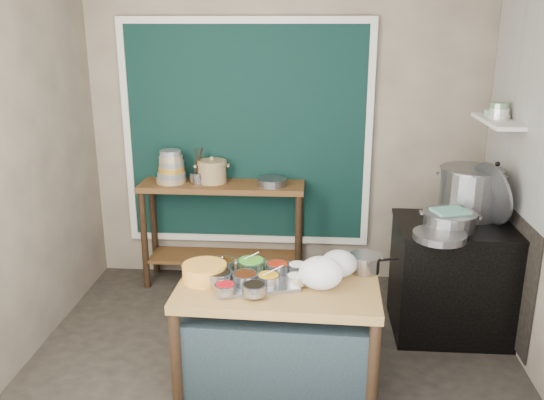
# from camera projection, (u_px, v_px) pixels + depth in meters

# --- Properties ---
(floor) EXTENTS (3.50, 3.00, 0.02)m
(floor) POSITION_uv_depth(u_px,v_px,m) (274.00, 363.00, 4.10)
(floor) COLOR #2F2A23
(floor) RESTS_ON ground
(back_wall) EXTENTS (3.50, 0.02, 2.80)m
(back_wall) POSITION_uv_depth(u_px,v_px,m) (286.00, 129.00, 5.12)
(back_wall) COLOR gray
(back_wall) RESTS_ON floor
(left_wall) EXTENTS (0.02, 3.00, 2.80)m
(left_wall) POSITION_uv_depth(u_px,v_px,m) (9.00, 166.00, 3.81)
(left_wall) COLOR gray
(left_wall) RESTS_ON floor
(curtain_panel) EXTENTS (2.10, 0.02, 1.90)m
(curtain_panel) POSITION_uv_depth(u_px,v_px,m) (246.00, 135.00, 5.12)
(curtain_panel) COLOR black
(curtain_panel) RESTS_ON back_wall
(curtain_frame) EXTENTS (2.22, 0.03, 2.02)m
(curtain_frame) POSITION_uv_depth(u_px,v_px,m) (246.00, 135.00, 5.11)
(curtain_frame) COLOR beige
(curtain_frame) RESTS_ON back_wall
(tile_panel) EXTENTS (0.02, 1.70, 1.70)m
(tile_panel) POSITION_uv_depth(u_px,v_px,m) (531.00, 92.00, 3.95)
(tile_panel) COLOR #B2B2AA
(tile_panel) RESTS_ON right_wall
(soot_patch) EXTENTS (0.01, 1.30, 1.30)m
(soot_patch) POSITION_uv_depth(u_px,v_px,m) (507.00, 243.00, 4.39)
(soot_patch) COLOR black
(soot_patch) RESTS_ON right_wall
(wall_shelf) EXTENTS (0.22, 0.70, 0.03)m
(wall_shelf) POSITION_uv_depth(u_px,v_px,m) (498.00, 121.00, 4.32)
(wall_shelf) COLOR beige
(wall_shelf) RESTS_ON right_wall
(prep_table) EXTENTS (1.27, 0.76, 0.75)m
(prep_table) POSITION_uv_depth(u_px,v_px,m) (278.00, 337.00, 3.70)
(prep_table) COLOR brown
(prep_table) RESTS_ON floor
(back_counter) EXTENTS (1.45, 0.40, 0.95)m
(back_counter) POSITION_uv_depth(u_px,v_px,m) (223.00, 234.00, 5.22)
(back_counter) COLOR #523317
(back_counter) RESTS_ON floor
(stove_block) EXTENTS (0.90, 0.68, 0.85)m
(stove_block) POSITION_uv_depth(u_px,v_px,m) (455.00, 280.00, 4.40)
(stove_block) COLOR black
(stove_block) RESTS_ON floor
(stove_top) EXTENTS (0.92, 0.69, 0.03)m
(stove_top) POSITION_uv_depth(u_px,v_px,m) (460.00, 226.00, 4.27)
(stove_top) COLOR black
(stove_top) RESTS_ON stove_block
(condiment_tray) EXTENTS (0.59, 0.49, 0.02)m
(condiment_tray) POSITION_uv_depth(u_px,v_px,m) (255.00, 281.00, 3.60)
(condiment_tray) COLOR gray
(condiment_tray) RESTS_ON prep_table
(condiment_bowls) EXTENTS (0.63, 0.49, 0.07)m
(condiment_bowls) POSITION_uv_depth(u_px,v_px,m) (252.00, 274.00, 3.60)
(condiment_bowls) COLOR gray
(condiment_bowls) RESTS_ON condiment_tray
(yellow_basin) EXTENTS (0.32, 0.32, 0.11)m
(yellow_basin) POSITION_uv_depth(u_px,v_px,m) (205.00, 272.00, 3.62)
(yellow_basin) COLOR #BC8037
(yellow_basin) RESTS_ON prep_table
(saucepan) EXTENTS (0.26, 0.26, 0.12)m
(saucepan) POSITION_uv_depth(u_px,v_px,m) (364.00, 263.00, 3.75)
(saucepan) COLOR gray
(saucepan) RESTS_ON prep_table
(plastic_bag_a) EXTENTS (0.34, 0.31, 0.20)m
(plastic_bag_a) POSITION_uv_depth(u_px,v_px,m) (321.00, 273.00, 3.50)
(plastic_bag_a) COLOR white
(plastic_bag_a) RESTS_ON prep_table
(plastic_bag_b) EXTENTS (0.26, 0.23, 0.17)m
(plastic_bag_b) POSITION_uv_depth(u_px,v_px,m) (339.00, 264.00, 3.67)
(plastic_bag_b) COLOR white
(plastic_bag_b) RESTS_ON prep_table
(bowl_stack) EXTENTS (0.26, 0.26, 0.29)m
(bowl_stack) POSITION_uv_depth(u_px,v_px,m) (171.00, 169.00, 5.06)
(bowl_stack) COLOR tan
(bowl_stack) RESTS_ON back_counter
(utensil_cup) EXTENTS (0.20, 0.20, 0.10)m
(utensil_cup) POSITION_uv_depth(u_px,v_px,m) (199.00, 177.00, 5.08)
(utensil_cup) COLOR gray
(utensil_cup) RESTS_ON back_counter
(ceramic_crock) EXTENTS (0.31, 0.31, 0.18)m
(ceramic_crock) POSITION_uv_depth(u_px,v_px,m) (212.00, 173.00, 5.08)
(ceramic_crock) COLOR olive
(ceramic_crock) RESTS_ON back_counter
(wide_bowl) EXTENTS (0.31, 0.31, 0.06)m
(wide_bowl) POSITION_uv_depth(u_px,v_px,m) (272.00, 182.00, 5.00)
(wide_bowl) COLOR gray
(wide_bowl) RESTS_ON back_counter
(stock_pot) EXTENTS (0.53, 0.53, 0.38)m
(stock_pot) POSITION_uv_depth(u_px,v_px,m) (470.00, 192.00, 4.40)
(stock_pot) COLOR gray
(stock_pot) RESTS_ON stove_top
(pot_lid) EXTENTS (0.27, 0.49, 0.47)m
(pot_lid) POSITION_uv_depth(u_px,v_px,m) (491.00, 193.00, 4.21)
(pot_lid) COLOR gray
(pot_lid) RESTS_ON stove_top
(steamer) EXTENTS (0.46, 0.46, 0.13)m
(steamer) POSITION_uv_depth(u_px,v_px,m) (449.00, 221.00, 4.14)
(steamer) COLOR gray
(steamer) RESTS_ON stove_top
(green_cloth) EXTENTS (0.28, 0.25, 0.02)m
(green_cloth) POSITION_uv_depth(u_px,v_px,m) (450.00, 211.00, 4.12)
(green_cloth) COLOR #5F9D8A
(green_cloth) RESTS_ON steamer
(shallow_pan) EXTENTS (0.39, 0.39, 0.05)m
(shallow_pan) POSITION_uv_depth(u_px,v_px,m) (440.00, 236.00, 3.96)
(shallow_pan) COLOR gray
(shallow_pan) RESTS_ON stove_top
(shelf_bowl_stack) EXTENTS (0.15, 0.15, 0.12)m
(shelf_bowl_stack) POSITION_uv_depth(u_px,v_px,m) (499.00, 111.00, 4.30)
(shelf_bowl_stack) COLOR silver
(shelf_bowl_stack) RESTS_ON wall_shelf
(shelf_bowl_green) EXTENTS (0.14, 0.14, 0.05)m
(shelf_bowl_green) POSITION_uv_depth(u_px,v_px,m) (492.00, 113.00, 4.46)
(shelf_bowl_green) COLOR gray
(shelf_bowl_green) RESTS_ON wall_shelf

